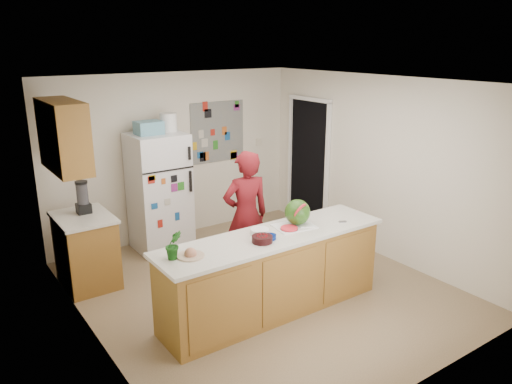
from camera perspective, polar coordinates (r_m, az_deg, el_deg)
floor at (r=6.27m, az=0.57°, el=-11.04°), size 4.00×4.50×0.02m
wall_back at (r=7.68m, az=-9.27°, el=4.06°), size 4.00×0.02×2.50m
wall_left at (r=4.96m, az=-18.71°, el=-3.81°), size 0.02×4.50×2.50m
wall_right at (r=7.11m, az=13.93°, el=2.74°), size 0.02×4.50×2.50m
ceiling at (r=5.55m, az=0.65°, el=12.59°), size 4.00×4.50×0.02m
doorway at (r=8.14m, az=6.06°, el=3.25°), size 0.03×0.85×2.04m
peninsula_base at (r=5.60m, az=1.90°, el=-9.48°), size 2.60×0.62×0.88m
peninsula_top at (r=5.41m, az=1.95°, el=-5.11°), size 2.68×0.70×0.04m
side_counter_base at (r=6.55m, az=-18.81°, el=-6.48°), size 0.60×0.80×0.86m
side_counter_top at (r=6.39m, az=-19.19°, el=-2.77°), size 0.64×0.84×0.04m
upper_cabinets at (r=6.06m, az=-21.16°, el=6.00°), size 0.35×1.00×0.80m
refrigerator at (r=7.26m, az=-10.99°, el=-0.04°), size 0.75×0.70×1.70m
fridge_top_bin at (r=7.01m, az=-12.17°, el=7.19°), size 0.35×0.28×0.18m
photo_collage at (r=7.95m, az=-4.40°, el=6.87°), size 0.95×0.01×0.95m
person at (r=6.24m, az=-1.15°, el=-2.74°), size 0.67×0.50×1.66m
blender_appliance at (r=6.43m, az=-19.20°, el=-0.67°), size 0.14×0.14×0.38m
cutting_board at (r=5.64m, az=4.37°, el=-3.93°), size 0.49×0.40×0.01m
watermelon at (r=5.64m, az=4.75°, el=-2.31°), size 0.29×0.29×0.29m
watermelon_slice at (r=5.53m, az=3.81°, el=-4.15°), size 0.19×0.19×0.02m
cherry_bowl at (r=5.20m, az=0.71°, el=-5.40°), size 0.27×0.27×0.07m
white_bowl at (r=5.41m, az=0.43°, el=-4.54°), size 0.25×0.25×0.06m
cobalt_bowl at (r=5.28m, az=1.63°, el=-5.14°), size 0.14×0.14×0.05m
plate at (r=4.92m, az=-7.48°, el=-7.24°), size 0.33×0.33×0.02m
paper_towel at (r=5.67m, az=5.72°, el=-3.81°), size 0.22×0.20×0.02m
keys at (r=5.85m, az=9.87°, el=-3.36°), size 0.10×0.07×0.01m
potted_plant at (r=4.84m, az=-9.40°, el=-5.95°), size 0.19×0.16×0.29m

